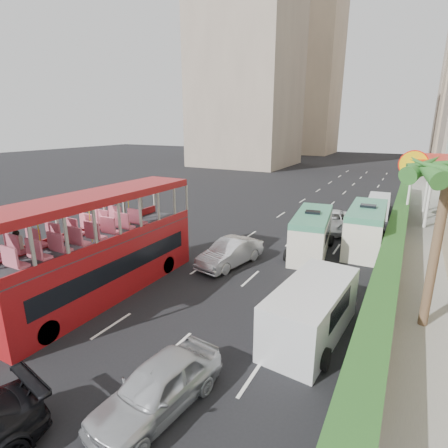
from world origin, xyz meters
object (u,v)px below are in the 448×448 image
Objects in this scene: car_silver_lane_b at (159,408)px; panel_van_near at (311,311)px; car_silver_lane_a at (230,265)px; van_asset at (330,230)px; minibus_near at (311,234)px; panel_van_far at (379,206)px; palm_tree at (435,251)px; double_decker_bus at (101,245)px; minibus_far at (366,228)px.

car_silver_lane_b is 6.61m from panel_van_near.
car_silver_lane_a reaches higher than van_asset.
minibus_near reaches higher than car_silver_lane_a.
palm_tree is (3.53, -19.23, 2.49)m from panel_van_far.
palm_tree is (13.80, 4.00, 0.85)m from double_decker_bus.
panel_van_far is at bearing 94.16° from panel_van_near.
car_silver_lane_b is 15.02m from minibus_near.
palm_tree is (3.43, -8.99, 1.94)m from minibus_far.
panel_van_near is 21.95m from panel_van_far.
car_silver_lane_b reaches higher than van_asset.
minibus_far is 1.01× the size of palm_tree.
double_decker_bus reaches higher than car_silver_lane_a.
panel_van_far is at bearing 61.43° from van_asset.
palm_tree is at bearing -71.23° from minibus_far.
panel_van_far reaches higher than car_silver_lane_a.
minibus_near is at bearing -140.82° from minibus_far.
minibus_near is at bearing -105.48° from panel_van_far.
van_asset is at bearing 82.32° from minibus_near.
panel_van_far is at bearing 66.15° from double_decker_bus.
double_decker_bus is at bearing -130.70° from minibus_far.
double_decker_bus is at bearing 153.73° from car_silver_lane_b.
minibus_far reaches higher than van_asset.
car_silver_lane_b is 0.83× the size of panel_van_near.
double_decker_bus is at bearing -109.63° from car_silver_lane_a.
double_decker_bus is 7.66m from car_silver_lane_a.
van_asset is 0.99× the size of panel_van_near.
double_decker_bus is 12.84m from minibus_near.
car_silver_lane_b is (6.93, -4.54, -2.53)m from double_decker_bus.
panel_van_near reaches higher than panel_van_far.
panel_van_near is (2.44, -9.12, -0.26)m from minibus_near.
panel_van_near is (9.86, 1.28, -1.45)m from double_decker_bus.
double_decker_bus is 8.67m from car_silver_lane_b.
double_decker_bus is at bearing -120.82° from van_asset.
minibus_far is at bearing 57.10° from car_silver_lane_a.
car_silver_lane_b is 27.99m from panel_van_far.
car_silver_lane_a is at bearing 146.50° from panel_van_near.
panel_van_near is (-0.51, -11.71, -0.35)m from minibus_far.
minibus_near is 1.36× the size of panel_van_far.
double_decker_bus is 2.04× the size of van_asset.
minibus_near is at bearing 110.19° from panel_van_near.
palm_tree reaches higher than minibus_far.
car_silver_lane_a is 11.21m from car_silver_lane_b.
panel_van_near is (2.43, -15.00, 1.08)m from van_asset.
minibus_far is 11.73m from panel_van_near.
minibus_far is (6.64, 6.80, 1.44)m from car_silver_lane_a.
car_silver_lane_a is at bearing -116.42° from van_asset.
car_silver_lane_a is 0.77× the size of minibus_near.
car_silver_lane_a is at bearing 113.57° from car_silver_lane_b.
panel_van_far is at bearing 88.46° from minibus_far.
double_decker_bus reaches higher than van_asset.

